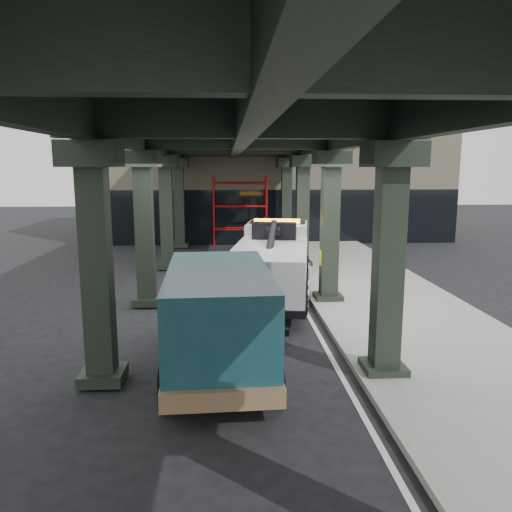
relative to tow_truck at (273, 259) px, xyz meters
name	(u,v)px	position (x,y,z in m)	size (l,w,h in m)	color
ground	(254,322)	(-0.85, -3.07, -1.31)	(90.00, 90.00, 0.00)	black
sidewalk	(383,300)	(3.65, -1.07, -1.23)	(5.00, 40.00, 0.15)	gray
lane_stripe	(301,303)	(0.85, -1.07, -1.30)	(0.12, 38.00, 0.01)	silver
viaduct	(238,136)	(-1.25, -1.07, 4.15)	(7.40, 32.00, 6.40)	black
building	(267,175)	(1.15, 16.93, 2.69)	(22.00, 10.00, 8.00)	#C6B793
scaffolding	(240,209)	(-0.85, 11.57, 0.80)	(3.08, 0.88, 4.00)	#B90E12
tow_truck	(273,259)	(0.00, 0.00, 0.00)	(3.50, 8.42, 2.69)	black
towed_van	(219,315)	(-1.82, -6.44, -0.04)	(2.55, 5.92, 2.37)	#123B42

